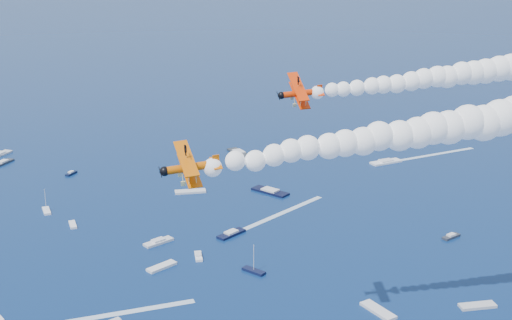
{
  "coord_description": "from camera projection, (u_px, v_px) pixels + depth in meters",
  "views": [
    {
      "loc": [
        8.92,
        -84.51,
        83.1
      ],
      "look_at": [
        3.9,
        20.0,
        49.58
      ],
      "focal_mm": 48.38,
      "sensor_mm": 36.0,
      "label": 1
    }
  ],
  "objects": [
    {
      "name": "smoke_trail_lead",
      "position": [
        442.0,
        77.0,
        131.53
      ],
      "size": [
        56.49,
        28.77,
        10.09
      ],
      "primitive_type": null,
      "rotation": [
        0.0,
        0.0,
        3.37
      ],
      "color": "white"
    },
    {
      "name": "spectator_boats",
      "position": [
        206.0,
        220.0,
        213.13
      ],
      "size": [
        209.66,
        175.39,
        0.7
      ],
      "color": "#2A2F38",
      "rests_on": "ground"
    },
    {
      "name": "boat_wakes",
      "position": [
        308.0,
        212.0,
        220.01
      ],
      "size": [
        135.32,
        148.71,
        0.04
      ],
      "color": "white",
      "rests_on": "ground"
    },
    {
      "name": "biplane_trail",
      "position": [
        191.0,
        167.0,
        88.6
      ],
      "size": [
        10.33,
        11.89,
        7.83
      ],
      "primitive_type": null,
      "rotation": [
        -0.24,
        0.07,
        3.45
      ],
      "color": "#DD5E04"
    },
    {
      "name": "biplane_lead",
      "position": [
        301.0,
        93.0,
        127.47
      ],
      "size": [
        10.62,
        12.64,
        9.42
      ],
      "primitive_type": null,
      "rotation": [
        -0.38,
        0.07,
        3.37
      ],
      "color": "#EB3204"
    },
    {
      "name": "smoke_trail_trail",
      "position": [
        390.0,
        136.0,
        94.79
      ],
      "size": [
        56.84,
        36.12,
        10.09
      ],
      "primitive_type": null,
      "rotation": [
        0.0,
        0.0,
        3.45
      ],
      "color": "white"
    }
  ]
}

